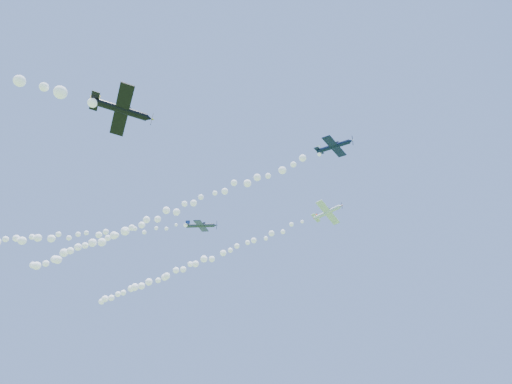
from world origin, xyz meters
The scene contains 7 objects.
plane_white centered at (4.78, 14.53, 50.56)m, with size 6.91×6.96×2.35m.
smoke_trail_white centered at (-32.85, 16.52, 50.24)m, with size 71.19×6.12×2.90m, color white, non-canonical shape.
plane_navy centered at (14.03, -1.83, 51.00)m, with size 6.77×7.02×2.70m.
smoke_trail_navy centered at (-27.68, -2.92, 50.82)m, with size 79.39×4.50×2.69m, color white, non-canonical shape.
plane_grey centered at (-13.04, -2.84, 44.47)m, with size 5.90×6.18×2.13m.
smoke_trail_grey centered at (-42.33, -17.57, 44.07)m, with size 55.54×29.04×2.87m, color white, non-canonical shape.
plane_black centered at (5.46, -35.99, 33.51)m, with size 6.18×5.83×2.08m.
Camera 1 is at (32.00, -52.22, 2.00)m, focal length 30.00 mm.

